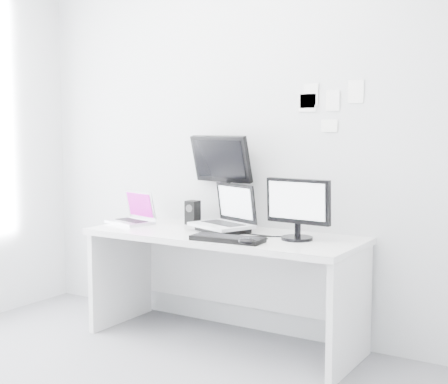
{
  "coord_description": "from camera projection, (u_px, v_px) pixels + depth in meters",
  "views": [
    {
      "loc": [
        2.11,
        -2.14,
        1.4
      ],
      "look_at": [
        0.02,
        1.23,
        1.0
      ],
      "focal_mm": 50.17,
      "sensor_mm": 36.0,
      "label": 1
    }
  ],
  "objects": [
    {
      "name": "samsung_monitor",
      "position": [
        297.0,
        208.0,
        3.78
      ],
      "size": [
        0.43,
        0.22,
        0.39
      ],
      "primitive_type": "cube",
      "rotation": [
        0.0,
        0.0,
        -0.07
      ],
      "color": "black",
      "rests_on": "desk"
    },
    {
      "name": "rear_monitor",
      "position": [
        223.0,
        180.0,
        4.32
      ],
      "size": [
        0.49,
        0.24,
        0.64
      ],
      "primitive_type": "cube",
      "rotation": [
        0.0,
        0.0,
        -0.14
      ],
      "color": "black",
      "rests_on": "desk"
    },
    {
      "name": "back_wall",
      "position": [
        250.0,
        136.0,
        4.27
      ],
      "size": [
        3.6,
        0.0,
        3.6
      ],
      "primitive_type": "plane",
      "rotation": [
        1.57,
        0.0,
        0.0
      ],
      "color": "silver",
      "rests_on": "ground"
    },
    {
      "name": "wall_note_5",
      "position": [
        307.0,
        101.0,
        4.02
      ],
      "size": [
        0.1,
        0.0,
        0.09
      ],
      "primitive_type": "cube",
      "color": "white",
      "rests_on": "back_wall"
    },
    {
      "name": "dell_laptop",
      "position": [
        221.0,
        207.0,
        4.08
      ],
      "size": [
        0.47,
        0.42,
        0.32
      ],
      "primitive_type": "cube",
      "rotation": [
        0.0,
        0.0,
        -0.37
      ],
      "color": "#BABCC2",
      "rests_on": "desk"
    },
    {
      "name": "wall_note_1",
      "position": [
        333.0,
        100.0,
        3.93
      ],
      "size": [
        0.09,
        0.0,
        0.13
      ],
      "primitive_type": "cube",
      "color": "white",
      "rests_on": "back_wall"
    },
    {
      "name": "keyboard",
      "position": [
        227.0,
        239.0,
        3.75
      ],
      "size": [
        0.46,
        0.19,
        0.03
      ],
      "primitive_type": "cube",
      "rotation": [
        0.0,
        0.0,
        0.07
      ],
      "color": "black",
      "rests_on": "desk"
    },
    {
      "name": "wall_note_3",
      "position": [
        329.0,
        126.0,
        3.96
      ],
      "size": [
        0.11,
        0.0,
        0.08
      ],
      "primitive_type": "cube",
      "color": "white",
      "rests_on": "back_wall"
    },
    {
      "name": "speaker",
      "position": [
        193.0,
        212.0,
        4.4
      ],
      "size": [
        0.09,
        0.09,
        0.17
      ],
      "primitive_type": "cube",
      "rotation": [
        0.0,
        0.0,
        0.08
      ],
      "color": "black",
      "rests_on": "desk"
    },
    {
      "name": "wall_note_0",
      "position": [
        311.0,
        95.0,
        4.0
      ],
      "size": [
        0.1,
        0.0,
        0.14
      ],
      "primitive_type": "cube",
      "color": "white",
      "rests_on": "back_wall"
    },
    {
      "name": "desk",
      "position": [
        223.0,
        288.0,
        4.08
      ],
      "size": [
        1.8,
        0.7,
        0.73
      ],
      "primitive_type": "cube",
      "color": "silver",
      "rests_on": "ground"
    },
    {
      "name": "wall_note_2",
      "position": [
        356.0,
        92.0,
        3.85
      ],
      "size": [
        0.1,
        0.0,
        0.14
      ],
      "primitive_type": "cube",
      "color": "white",
      "rests_on": "back_wall"
    },
    {
      "name": "macbook",
      "position": [
        130.0,
        207.0,
        4.43
      ],
      "size": [
        0.38,
        0.32,
        0.24
      ],
      "primitive_type": "cube",
      "rotation": [
        0.0,
        0.0,
        -0.28
      ],
      "color": "silver",
      "rests_on": "desk"
    },
    {
      "name": "mouse",
      "position": [
        247.0,
        241.0,
        3.63
      ],
      "size": [
        0.13,
        0.09,
        0.04
      ],
      "primitive_type": "ellipsoid",
      "rotation": [
        0.0,
        0.0,
        0.1
      ],
      "color": "black",
      "rests_on": "desk"
    },
    {
      "name": "wall_note_4",
      "position": [
        307.0,
        103.0,
        4.02
      ],
      "size": [
        0.12,
        0.0,
        0.11
      ],
      "primitive_type": "cube",
      "color": "white",
      "rests_on": "back_wall"
    }
  ]
}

